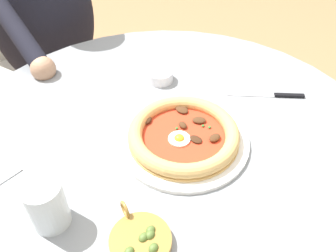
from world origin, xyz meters
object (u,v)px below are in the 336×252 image
at_px(pizza_on_plate, 184,136).
at_px(ramekin_capers, 160,75).
at_px(water_glass, 48,207).
at_px(cafe_chair_diner, 41,44).
at_px(dining_table, 167,180).
at_px(diner_person, 57,69).
at_px(olive_pan, 141,241).
at_px(steak_knife, 277,95).

distance_m(pizza_on_plate, ramekin_capers, 0.25).
relative_size(water_glass, ramekin_capers, 1.42).
relative_size(ramekin_capers, cafe_chair_diner, 0.08).
bearing_deg(water_glass, dining_table, 166.15).
height_order(water_glass, diner_person, diner_person).
xyz_separation_m(pizza_on_plate, olive_pan, (0.26, 0.06, -0.01)).
relative_size(olive_pan, cafe_chair_diner, 0.14).
relative_size(pizza_on_plate, water_glass, 2.97).
distance_m(ramekin_capers, cafe_chair_diner, 0.70).
xyz_separation_m(olive_pan, diner_person, (-0.51, -0.77, -0.21)).
height_order(dining_table, water_glass, water_glass).
height_order(dining_table, steak_knife, steak_knife).
distance_m(water_glass, steak_knife, 0.62).
xyz_separation_m(water_glass, diner_person, (-0.56, -0.60, -0.24)).
relative_size(pizza_on_plate, diner_person, 0.25).
bearing_deg(diner_person, pizza_on_plate, 70.14).
xyz_separation_m(water_glass, steak_knife, (-0.58, 0.23, -0.04)).
relative_size(dining_table, olive_pan, 8.28).
height_order(ramekin_capers, olive_pan, olive_pan).
distance_m(steak_knife, diner_person, 0.85).
xyz_separation_m(steak_knife, olive_pan, (0.53, -0.06, 0.01)).
height_order(olive_pan, diner_person, diner_person).
distance_m(dining_table, pizza_on_plate, 0.17).
bearing_deg(steak_knife, water_glass, -21.59).
bearing_deg(dining_table, pizza_on_plate, 116.41).
height_order(pizza_on_plate, steak_knife, pizza_on_plate).
height_order(water_glass, olive_pan, water_glass).
bearing_deg(ramekin_capers, water_glass, 8.37).
xyz_separation_m(olive_pan, cafe_chair_diner, (-0.57, -0.90, -0.17)).
bearing_deg(olive_pan, dining_table, -158.51).
bearing_deg(water_glass, steak_knife, 158.41).
relative_size(ramekin_capers, diner_person, 0.06).
bearing_deg(diner_person, steak_knife, 91.35).
bearing_deg(pizza_on_plate, water_glass, -18.80).
bearing_deg(cafe_chair_diner, steak_knife, 87.79).
relative_size(steak_knife, olive_pan, 1.43).
xyz_separation_m(pizza_on_plate, cafe_chair_diner, (-0.31, -0.84, -0.17)).
distance_m(olive_pan, diner_person, 0.94).
bearing_deg(ramekin_capers, olive_pan, 28.76).
xyz_separation_m(steak_knife, diner_person, (0.02, -0.83, -0.20)).
xyz_separation_m(pizza_on_plate, diner_person, (-0.25, -0.70, -0.21)).
bearing_deg(olive_pan, water_glass, -74.06).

